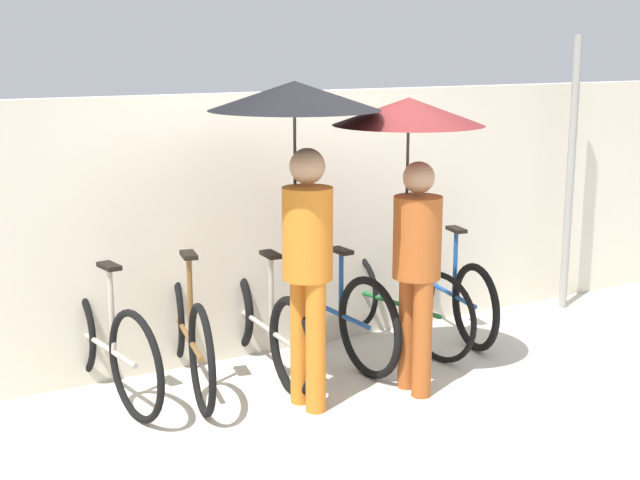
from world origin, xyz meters
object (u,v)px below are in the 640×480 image
object	(u,v)px
parked_bicycle_2	(261,322)
parked_bicycle_3	(326,306)
parked_bicycle_1	(186,331)
parked_bicycle_5	(443,288)
parked_bicycle_0	(102,342)
pedestrian_leading	(299,149)
parked_bicycle_4	(391,299)
pedestrian_center	(411,162)

from	to	relation	value
parked_bicycle_2	parked_bicycle_3	xyz separation A→B (m)	(0.57, 0.04, 0.02)
parked_bicycle_1	parked_bicycle_5	distance (m)	2.27
parked_bicycle_0	pedestrian_leading	distance (m)	1.85
parked_bicycle_0	parked_bicycle_5	xyz separation A→B (m)	(2.84, 0.02, -0.02)
parked_bicycle_4	pedestrian_leading	world-z (taller)	pedestrian_leading
parked_bicycle_3	pedestrian_center	bearing A→B (deg)	-172.38
parked_bicycle_0	pedestrian_leading	xyz separation A→B (m)	(1.09, -0.74, 1.30)
parked_bicycle_4	parked_bicycle_5	world-z (taller)	parked_bicycle_4
parked_bicycle_4	parked_bicycle_5	size ratio (longest dim) A/B	0.99
pedestrian_leading	pedestrian_center	distance (m)	0.78
parked_bicycle_3	pedestrian_leading	bearing A→B (deg)	136.49
parked_bicycle_0	pedestrian_leading	bearing A→B (deg)	-131.56
parked_bicycle_3	pedestrian_center	world-z (taller)	pedestrian_center
parked_bicycle_3	pedestrian_leading	size ratio (longest dim) A/B	0.87
parked_bicycle_2	parked_bicycle_5	size ratio (longest dim) A/B	1.02
parked_bicycle_4	parked_bicycle_5	bearing A→B (deg)	-91.02
parked_bicycle_2	parked_bicycle_5	xyz separation A→B (m)	(1.70, 0.09, 0.00)
parked_bicycle_1	parked_bicycle_4	bearing A→B (deg)	-78.78
parked_bicycle_2	pedestrian_leading	size ratio (longest dim) A/B	0.83
parked_bicycle_1	parked_bicycle_3	distance (m)	1.13
parked_bicycle_4	pedestrian_leading	distance (m)	1.88
parked_bicycle_1	pedestrian_center	distance (m)	1.92
pedestrian_leading	parked_bicycle_5	bearing A→B (deg)	18.46
parked_bicycle_1	parked_bicycle_2	xyz separation A→B (m)	(0.57, -0.01, -0.02)
parked_bicycle_3	parked_bicycle_5	world-z (taller)	parked_bicycle_5
parked_bicycle_5	pedestrian_center	world-z (taller)	pedestrian_center
parked_bicycle_4	parked_bicycle_5	xyz separation A→B (m)	(0.57, 0.09, -0.01)
parked_bicycle_0	parked_bicycle_2	distance (m)	1.14
pedestrian_center	pedestrian_leading	bearing A→B (deg)	173.33
parked_bicycle_4	pedestrian_center	distance (m)	1.49
parked_bicycle_1	pedestrian_center	world-z (taller)	pedestrian_center
parked_bicycle_0	parked_bicycle_1	xyz separation A→B (m)	(0.57, -0.06, 0.00)
pedestrian_leading	pedestrian_center	world-z (taller)	pedestrian_leading
parked_bicycle_5	parked_bicycle_4	bearing A→B (deg)	108.48
parked_bicycle_2	parked_bicycle_5	distance (m)	1.71
parked_bicycle_5	pedestrian_center	bearing A→B (deg)	141.93
parked_bicycle_5	pedestrian_center	xyz separation A→B (m)	(-0.98, -0.89, 1.20)
parked_bicycle_2	pedestrian_leading	world-z (taller)	pedestrian_leading
parked_bicycle_1	parked_bicycle_2	bearing A→B (deg)	-79.24
parked_bicycle_0	parked_bicycle_3	xyz separation A→B (m)	(1.70, -0.03, 0.00)
parked_bicycle_4	pedestrian_center	size ratio (longest dim) A/B	0.86
parked_bicycle_0	pedestrian_leading	size ratio (longest dim) A/B	0.81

